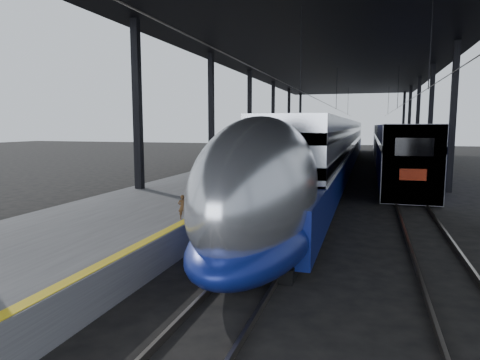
% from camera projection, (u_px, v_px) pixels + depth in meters
% --- Properties ---
extents(ground, '(160.00, 160.00, 0.00)m').
position_uv_depth(ground, '(217.00, 245.00, 14.61)').
color(ground, black).
rests_on(ground, ground).
extents(platform, '(6.00, 80.00, 1.00)m').
position_uv_depth(platform, '(260.00, 170.00, 34.54)').
color(platform, '#4C4C4F').
rests_on(platform, ground).
extents(yellow_strip, '(0.30, 80.00, 0.01)m').
position_uv_depth(yellow_strip, '(295.00, 164.00, 33.67)').
color(yellow_strip, gold).
rests_on(yellow_strip, platform).
extents(rails, '(6.52, 80.00, 0.16)m').
position_uv_depth(rails, '(363.00, 178.00, 32.30)').
color(rails, slate).
rests_on(rails, ground).
extents(canopy, '(18.00, 75.00, 9.47)m').
position_uv_depth(canopy, '(331.00, 57.00, 31.90)').
color(canopy, black).
rests_on(canopy, ground).
extents(tgv_train, '(3.12, 65.20, 4.47)m').
position_uv_depth(tgv_train, '(336.00, 147.00, 38.23)').
color(tgv_train, '#B1B4B9').
rests_on(tgv_train, ground).
extents(second_train, '(3.00, 56.05, 4.13)m').
position_uv_depth(second_train, '(389.00, 143.00, 47.06)').
color(second_train, navy).
rests_on(second_train, ground).
extents(child, '(0.34, 0.28, 0.81)m').
position_uv_depth(child, '(183.00, 207.00, 13.97)').
color(child, '#4C3119').
rests_on(child, platform).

